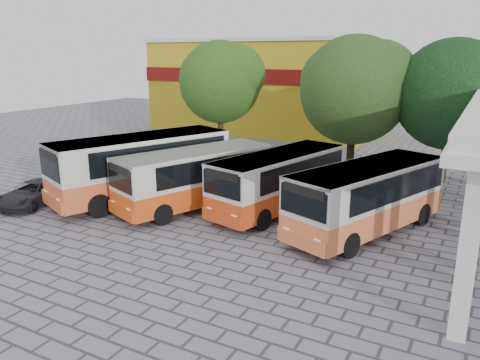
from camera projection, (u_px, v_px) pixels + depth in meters
The scene contains 10 objects.
ground at pixel (236, 246), 17.74m from camera, with size 90.00×90.00×0.00m, color slate.
shophouse_block at pixel (267, 85), 43.75m from camera, with size 20.40×10.40×8.30m.
bus_far_left at pixel (142, 163), 22.92m from camera, with size 5.80×9.42×3.17m.
bus_centre_left at pixel (195, 175), 21.73m from camera, with size 4.91×8.11×2.73m.
bus_centre_right at pixel (279, 178), 21.26m from camera, with size 4.01×7.91×2.70m.
bus_far_right at pixel (368, 194), 18.61m from camera, with size 4.97×8.29×2.80m.
tree_left at pixel (221, 79), 31.51m from camera, with size 5.81×5.54×7.94m.
tree_middle at pixel (356, 86), 26.84m from camera, with size 6.58×6.27×8.13m.
tree_right at pixel (454, 91), 25.15m from camera, with size 6.30×6.00×7.90m.
parked_car at pixel (34, 193), 22.49m from camera, with size 1.85×4.01×1.11m, color black.
Camera 1 is at (7.96, -14.41, 7.06)m, focal length 35.00 mm.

